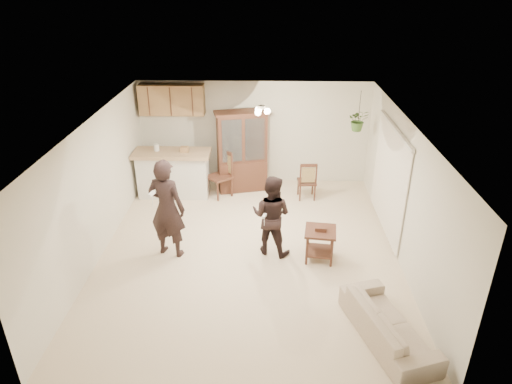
{
  "coord_description": "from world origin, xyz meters",
  "views": [
    {
      "loc": [
        0.34,
        -7.27,
        4.81
      ],
      "look_at": [
        0.12,
        0.4,
        1.05
      ],
      "focal_mm": 32.0,
      "sensor_mm": 36.0,
      "label": 1
    }
  ],
  "objects_px": {
    "side_table": "(320,244)",
    "chair_bar": "(151,181)",
    "sofa": "(389,318)",
    "adult": "(167,211)",
    "chair_hutch_left": "(220,184)",
    "chair_hutch_right": "(306,187)",
    "china_hutch": "(242,152)",
    "child": "(271,220)"
  },
  "relations": [
    {
      "from": "adult",
      "to": "chair_bar",
      "type": "relative_size",
      "value": 1.91
    },
    {
      "from": "chair_bar",
      "to": "sofa",
      "type": "bearing_deg",
      "value": -66.03
    },
    {
      "from": "child",
      "to": "chair_bar",
      "type": "bearing_deg",
      "value": -21.33
    },
    {
      "from": "sofa",
      "to": "chair_bar",
      "type": "distance_m",
      "value": 6.56
    },
    {
      "from": "adult",
      "to": "chair_bar",
      "type": "bearing_deg",
      "value": -53.4
    },
    {
      "from": "chair_hutch_left",
      "to": "child",
      "type": "bearing_deg",
      "value": -13.68
    },
    {
      "from": "adult",
      "to": "child",
      "type": "xyz_separation_m",
      "value": [
        1.88,
        0.11,
        -0.22
      ]
    },
    {
      "from": "china_hutch",
      "to": "chair_hutch_left",
      "type": "bearing_deg",
      "value": -156.91
    },
    {
      "from": "adult",
      "to": "chair_bar",
      "type": "height_order",
      "value": "adult"
    },
    {
      "from": "child",
      "to": "chair_hutch_left",
      "type": "relative_size",
      "value": 1.24
    },
    {
      "from": "china_hutch",
      "to": "side_table",
      "type": "distance_m",
      "value": 3.39
    },
    {
      "from": "child",
      "to": "china_hutch",
      "type": "relative_size",
      "value": 0.7
    },
    {
      "from": "child",
      "to": "chair_bar",
      "type": "xyz_separation_m",
      "value": [
        -2.86,
        2.53,
        -0.41
      ]
    },
    {
      "from": "adult",
      "to": "chair_hutch_left",
      "type": "distance_m",
      "value": 2.61
    },
    {
      "from": "child",
      "to": "chair_hutch_left",
      "type": "distance_m",
      "value": 2.65
    },
    {
      "from": "china_hutch",
      "to": "sofa",
      "type": "bearing_deg",
      "value": -78.17
    },
    {
      "from": "sofa",
      "to": "chair_hutch_right",
      "type": "distance_m",
      "value": 4.58
    },
    {
      "from": "side_table",
      "to": "chair_bar",
      "type": "bearing_deg",
      "value": 143.74
    },
    {
      "from": "adult",
      "to": "sofa",
      "type": "bearing_deg",
      "value": 165.59
    },
    {
      "from": "side_table",
      "to": "chair_bar",
      "type": "height_order",
      "value": "chair_bar"
    },
    {
      "from": "sofa",
      "to": "china_hutch",
      "type": "distance_m",
      "value": 5.5
    },
    {
      "from": "child",
      "to": "china_hutch",
      "type": "xyz_separation_m",
      "value": [
        -0.68,
        2.71,
        0.28
      ]
    },
    {
      "from": "chair_hutch_right",
      "to": "chair_hutch_left",
      "type": "bearing_deg",
      "value": -5.26
    },
    {
      "from": "child",
      "to": "sofa",
      "type": "bearing_deg",
      "value": 147.14
    },
    {
      "from": "child",
      "to": "chair_bar",
      "type": "height_order",
      "value": "child"
    },
    {
      "from": "adult",
      "to": "chair_bar",
      "type": "xyz_separation_m",
      "value": [
        -0.98,
        2.64,
        -0.64
      ]
    },
    {
      "from": "adult",
      "to": "chair_hutch_right",
      "type": "relative_size",
      "value": 1.95
    },
    {
      "from": "china_hutch",
      "to": "chair_bar",
      "type": "xyz_separation_m",
      "value": [
        -2.17,
        -0.19,
        -0.69
      ]
    },
    {
      "from": "chair_hutch_left",
      "to": "chair_hutch_right",
      "type": "bearing_deg",
      "value": 47.76
    },
    {
      "from": "chair_hutch_left",
      "to": "chair_hutch_right",
      "type": "relative_size",
      "value": 1.18
    },
    {
      "from": "china_hutch",
      "to": "side_table",
      "type": "bearing_deg",
      "value": -75.5
    },
    {
      "from": "china_hutch",
      "to": "side_table",
      "type": "height_order",
      "value": "china_hutch"
    },
    {
      "from": "chair_bar",
      "to": "chair_hutch_left",
      "type": "relative_size",
      "value": 0.86
    },
    {
      "from": "adult",
      "to": "chair_hutch_left",
      "type": "height_order",
      "value": "adult"
    },
    {
      "from": "side_table",
      "to": "adult",
      "type": "bearing_deg",
      "value": 177.84
    },
    {
      "from": "child",
      "to": "chair_hutch_right",
      "type": "xyz_separation_m",
      "value": [
        0.83,
        2.28,
        -0.41
      ]
    },
    {
      "from": "side_table",
      "to": "chair_bar",
      "type": "distance_m",
      "value": 4.64
    },
    {
      "from": "child",
      "to": "side_table",
      "type": "height_order",
      "value": "child"
    },
    {
      "from": "chair_hutch_right",
      "to": "sofa",
      "type": "bearing_deg",
      "value": 96.8
    },
    {
      "from": "side_table",
      "to": "chair_hutch_left",
      "type": "bearing_deg",
      "value": 129.23
    },
    {
      "from": "chair_bar",
      "to": "chair_hutch_right",
      "type": "xyz_separation_m",
      "value": [
        3.68,
        -0.25,
        -0.0
      ]
    },
    {
      "from": "sofa",
      "to": "side_table",
      "type": "bearing_deg",
      "value": 3.66
    }
  ]
}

